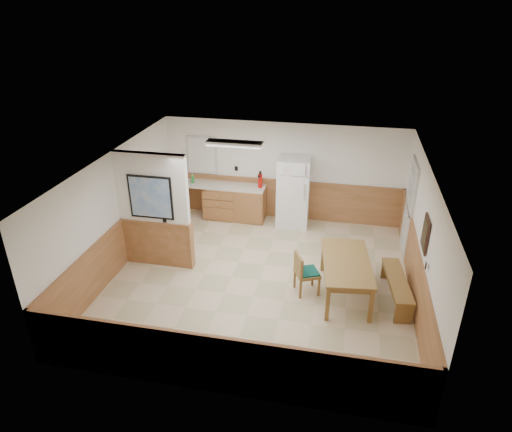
% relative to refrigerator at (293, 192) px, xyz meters
% --- Properties ---
extents(ground, '(6.00, 6.00, 0.00)m').
position_rel_refrigerator_xyz_m(ground, '(-0.32, -2.63, -0.88)').
color(ground, beige).
rests_on(ground, ground).
extents(ceiling, '(6.00, 6.00, 0.02)m').
position_rel_refrigerator_xyz_m(ceiling, '(-0.32, -2.63, 1.62)').
color(ceiling, silver).
rests_on(ceiling, back_wall).
extents(back_wall, '(6.00, 0.02, 2.50)m').
position_rel_refrigerator_xyz_m(back_wall, '(-0.32, 0.37, 0.37)').
color(back_wall, white).
rests_on(back_wall, ground).
extents(right_wall, '(0.02, 6.00, 2.50)m').
position_rel_refrigerator_xyz_m(right_wall, '(2.68, -2.63, 0.37)').
color(right_wall, white).
rests_on(right_wall, ground).
extents(left_wall, '(0.02, 6.00, 2.50)m').
position_rel_refrigerator_xyz_m(left_wall, '(-3.32, -2.63, 0.37)').
color(left_wall, white).
rests_on(left_wall, ground).
extents(wainscot_back, '(6.00, 0.04, 1.00)m').
position_rel_refrigerator_xyz_m(wainscot_back, '(-0.32, 0.35, -0.38)').
color(wainscot_back, '#B9714A').
rests_on(wainscot_back, ground).
extents(wainscot_right, '(0.04, 6.00, 1.00)m').
position_rel_refrigerator_xyz_m(wainscot_right, '(2.66, -2.63, -0.38)').
color(wainscot_right, '#B9714A').
rests_on(wainscot_right, ground).
extents(wainscot_left, '(0.04, 6.00, 1.00)m').
position_rel_refrigerator_xyz_m(wainscot_left, '(-3.30, -2.63, -0.38)').
color(wainscot_left, '#B9714A').
rests_on(wainscot_left, ground).
extents(partition_wall, '(1.50, 0.20, 2.50)m').
position_rel_refrigerator_xyz_m(partition_wall, '(-2.57, -2.43, 0.36)').
color(partition_wall, white).
rests_on(partition_wall, ground).
extents(kitchen_counter, '(2.20, 0.61, 1.00)m').
position_rel_refrigerator_xyz_m(kitchen_counter, '(-1.53, 0.05, -0.42)').
color(kitchen_counter, '#996236').
rests_on(kitchen_counter, ground).
extents(exterior_door, '(0.07, 1.02, 2.15)m').
position_rel_refrigerator_xyz_m(exterior_door, '(2.64, -0.73, 0.17)').
color(exterior_door, silver).
rests_on(exterior_door, ground).
extents(kitchen_window, '(0.80, 0.04, 1.00)m').
position_rel_refrigerator_xyz_m(kitchen_window, '(-2.42, 0.35, 0.67)').
color(kitchen_window, silver).
rests_on(kitchen_window, back_wall).
extents(wall_painting, '(0.04, 0.50, 0.60)m').
position_rel_refrigerator_xyz_m(wall_painting, '(2.64, -2.93, 0.67)').
color(wall_painting, '#372016').
rests_on(wall_painting, right_wall).
extents(fluorescent_fixture, '(1.20, 0.30, 0.09)m').
position_rel_refrigerator_xyz_m(fluorescent_fixture, '(-1.12, -1.33, 1.57)').
color(fluorescent_fixture, silver).
rests_on(fluorescent_fixture, ceiling).
extents(refrigerator, '(0.80, 0.73, 1.75)m').
position_rel_refrigerator_xyz_m(refrigerator, '(0.00, 0.00, 0.00)').
color(refrigerator, white).
rests_on(refrigerator, ground).
extents(dining_table, '(1.08, 1.84, 0.75)m').
position_rel_refrigerator_xyz_m(dining_table, '(1.38, -2.78, -0.22)').
color(dining_table, olive).
rests_on(dining_table, ground).
extents(dining_bench, '(0.51, 1.56, 0.45)m').
position_rel_refrigerator_xyz_m(dining_bench, '(2.34, -2.73, -0.54)').
color(dining_bench, olive).
rests_on(dining_bench, ground).
extents(dining_chair, '(0.71, 0.61, 0.85)m').
position_rel_refrigerator_xyz_m(dining_chair, '(0.57, -2.87, -0.38)').
color(dining_chair, olive).
rests_on(dining_chair, ground).
extents(fire_extinguisher, '(0.14, 0.14, 0.43)m').
position_rel_refrigerator_xyz_m(fire_extinguisher, '(-0.85, 0.08, 0.21)').
color(fire_extinguisher, red).
rests_on(fire_extinguisher, kitchen_counter).
extents(soap_bottle, '(0.09, 0.09, 0.21)m').
position_rel_refrigerator_xyz_m(soap_bottle, '(-2.59, 0.02, 0.13)').
color(soap_bottle, green).
rests_on(soap_bottle, kitchen_counter).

